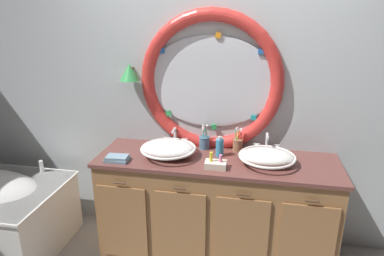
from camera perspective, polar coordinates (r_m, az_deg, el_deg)
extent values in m
cube|color=silver|center=(2.95, 3.94, 5.00)|extent=(6.40, 0.08, 2.60)
ellipsoid|color=silver|center=(2.87, 3.12, 7.56)|extent=(1.08, 0.02, 0.77)
torus|color=red|center=(2.87, 3.10, 7.54)|extent=(1.19, 0.11, 1.19)
cube|color=purple|center=(2.83, 14.08, 7.43)|extent=(0.05, 0.01, 0.05)
cube|color=#2866B7|center=(2.79, 11.41, 12.38)|extent=(0.05, 0.01, 0.05)
cube|color=orange|center=(2.80, 4.39, 15.15)|extent=(0.05, 0.01, 0.05)
cube|color=#2866B7|center=(2.90, -5.02, 12.72)|extent=(0.04, 0.01, 0.04)
cube|color=yellow|center=(2.98, -7.41, 7.97)|extent=(0.05, 0.01, 0.05)
cube|color=green|center=(3.00, -3.94, 2.43)|extent=(0.05, 0.01, 0.05)
cube|color=green|center=(2.96, 3.65, 0.17)|extent=(0.05, 0.01, 0.05)
cube|color=teal|center=(2.90, 10.24, 1.68)|extent=(0.05, 0.01, 0.05)
cylinder|color=#4C3823|center=(2.99, -10.04, 9.69)|extent=(0.02, 0.09, 0.02)
cone|color=green|center=(2.95, -10.36, 9.14)|extent=(0.17, 0.17, 0.14)
cube|color=olive|center=(2.99, 3.91, -13.08)|extent=(1.90, 0.58, 0.85)
cube|color=brown|center=(2.78, 4.12, -5.34)|extent=(1.94, 0.61, 0.03)
cube|color=brown|center=(3.06, 4.71, -4.50)|extent=(1.90, 0.02, 0.11)
cube|color=olive|center=(2.93, -11.39, -15.22)|extent=(0.40, 0.02, 0.65)
cylinder|color=#422D1E|center=(2.73, -11.99, -8.97)|extent=(0.10, 0.01, 0.01)
cube|color=olive|center=(2.80, -1.94, -16.54)|extent=(0.40, 0.02, 0.65)
cylinder|color=#422D1E|center=(2.60, -2.09, -10.09)|extent=(0.10, 0.01, 0.01)
cube|color=olive|center=(2.76, 8.23, -17.48)|extent=(0.40, 0.02, 0.65)
cylinder|color=#422D1E|center=(2.54, 8.61, -10.97)|extent=(0.10, 0.01, 0.01)
cube|color=olive|center=(2.79, 18.53, -17.89)|extent=(0.40, 0.02, 0.65)
cylinder|color=#422D1E|center=(2.58, 19.43, -11.48)|extent=(0.10, 0.01, 0.01)
cylinder|color=silver|center=(3.52, -23.77, -5.83)|extent=(0.04, 0.04, 0.11)
ellipsoid|color=white|center=(2.79, -3.97, -3.45)|extent=(0.43, 0.32, 0.13)
torus|color=white|center=(2.79, -3.98, -3.39)|extent=(0.45, 0.45, 0.02)
cylinder|color=silver|center=(2.79, -3.98, -3.39)|extent=(0.03, 0.03, 0.01)
ellipsoid|color=white|center=(2.71, 12.38, -4.69)|extent=(0.42, 0.28, 0.12)
torus|color=white|center=(2.71, 12.38, -4.64)|extent=(0.44, 0.44, 0.02)
cylinder|color=silver|center=(2.71, 12.38, -4.64)|extent=(0.03, 0.03, 0.01)
cylinder|color=silver|center=(3.03, -2.79, -2.70)|extent=(0.05, 0.05, 0.02)
cylinder|color=silver|center=(3.00, -2.81, -1.32)|extent=(0.02, 0.02, 0.13)
sphere|color=silver|center=(2.98, -2.83, -0.11)|extent=(0.03, 0.03, 0.03)
cylinder|color=silver|center=(2.93, -3.05, -0.40)|extent=(0.02, 0.09, 0.02)
cylinder|color=silver|center=(3.04, -4.35, -2.23)|extent=(0.04, 0.04, 0.06)
cylinder|color=silver|center=(3.00, -1.23, -2.46)|extent=(0.04, 0.04, 0.06)
cube|color=silver|center=(3.03, -4.36, -1.63)|extent=(0.05, 0.01, 0.01)
cube|color=silver|center=(2.99, -1.23, -1.85)|extent=(0.05, 0.01, 0.01)
cylinder|color=silver|center=(2.95, 12.24, -3.71)|extent=(0.05, 0.05, 0.02)
cylinder|color=silver|center=(2.92, 12.35, -2.27)|extent=(0.02, 0.02, 0.14)
sphere|color=silver|center=(2.90, 12.44, -0.98)|extent=(0.03, 0.03, 0.03)
cylinder|color=silver|center=(2.85, 12.46, -1.32)|extent=(0.02, 0.10, 0.02)
cylinder|color=silver|center=(2.94, 10.66, -3.25)|extent=(0.04, 0.04, 0.06)
cylinder|color=silver|center=(2.95, 13.86, -3.44)|extent=(0.04, 0.04, 0.06)
cube|color=silver|center=(2.93, 10.70, -2.63)|extent=(0.05, 0.01, 0.01)
cube|color=silver|center=(2.94, 13.91, -2.83)|extent=(0.05, 0.01, 0.01)
cylinder|color=slate|center=(2.94, 2.07, -2.47)|extent=(0.09, 0.09, 0.10)
torus|color=slate|center=(2.92, 2.09, -1.52)|extent=(0.10, 0.10, 0.01)
cylinder|color=green|center=(2.93, 2.50, -1.58)|extent=(0.04, 0.04, 0.17)
cube|color=white|center=(2.89, 2.53, 0.26)|extent=(0.02, 0.02, 0.03)
cylinder|color=orange|center=(2.95, 1.88, -1.48)|extent=(0.02, 0.04, 0.17)
cube|color=white|center=(2.91, 1.90, 0.30)|extent=(0.02, 0.03, 0.03)
cylinder|color=#19ADB2|center=(2.91, 1.85, -1.85)|extent=(0.02, 0.04, 0.16)
cube|color=white|center=(2.87, 1.87, -0.11)|extent=(0.02, 0.01, 0.03)
cylinder|color=#996647|center=(2.92, 7.61, -2.82)|extent=(0.08, 0.08, 0.10)
torus|color=#996647|center=(2.90, 7.66, -1.89)|extent=(0.09, 0.09, 0.01)
cylinder|color=#E0383D|center=(2.90, 8.11, -2.05)|extent=(0.02, 0.03, 0.17)
cube|color=white|center=(2.87, 8.19, -0.31)|extent=(0.02, 0.02, 0.03)
cylinder|color=yellow|center=(2.92, 7.50, -1.91)|extent=(0.03, 0.02, 0.16)
cube|color=white|center=(2.89, 7.58, -0.22)|extent=(0.02, 0.02, 0.03)
cylinder|color=green|center=(2.89, 7.41, -2.03)|extent=(0.03, 0.03, 0.18)
cube|color=white|center=(2.85, 7.50, -0.17)|extent=(0.02, 0.02, 0.03)
cylinder|color=#388EBC|center=(2.79, 4.64, -3.27)|extent=(0.07, 0.07, 0.15)
cylinder|color=silver|center=(2.76, 4.68, -1.67)|extent=(0.04, 0.04, 0.02)
cylinder|color=silver|center=(2.74, 4.65, -1.53)|extent=(0.01, 0.04, 0.01)
cube|color=#7593A8|center=(2.78, -12.33, -5.17)|extent=(0.18, 0.12, 0.02)
cube|color=#7593A8|center=(2.77, -12.36, -4.76)|extent=(0.18, 0.12, 0.02)
cube|color=beige|center=(2.60, 3.97, -6.12)|extent=(0.16, 0.11, 0.05)
cylinder|color=yellow|center=(2.58, 3.19, -4.80)|extent=(0.02, 0.02, 0.07)
cylinder|color=pink|center=(2.58, 4.81, -5.07)|extent=(0.02, 0.02, 0.06)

